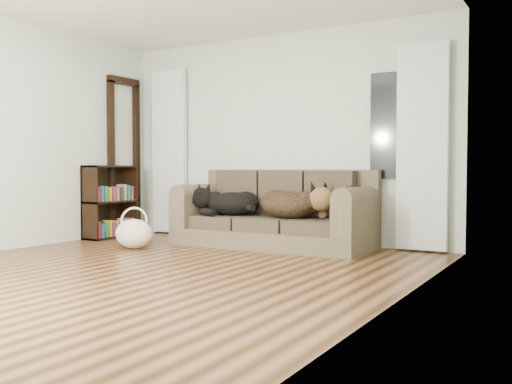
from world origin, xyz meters
The scene contains 13 objects.
floor centered at (0.00, 0.00, 0.00)m, with size 5.00×5.00×0.00m, color black.
wall_back centered at (0.00, 2.50, 1.30)m, with size 4.50×0.04×2.60m, color #B7C5B0.
wall_right centered at (2.25, 0.00, 1.30)m, with size 0.04×5.00×2.60m, color #B7C5B0.
curtain_left centered at (-1.70, 2.42, 1.15)m, with size 0.55×0.08×2.25m, color silver.
curtain_right centered at (1.80, 2.42, 1.15)m, with size 0.55×0.08×2.25m, color silver.
window_pane centered at (1.45, 2.47, 1.40)m, with size 0.50×0.03×1.20m, color black.
door_casing centered at (-2.20, 2.05, 1.05)m, with size 0.07×0.60×2.10m, color black.
sofa centered at (0.18, 1.97, 0.45)m, with size 2.32×1.00×0.95m, color brown.
dog_black_lab centered at (-0.39, 1.93, 0.48)m, with size 0.69×0.48×0.29m, color black.
dog_shepherd centered at (0.45, 1.95, 0.49)m, with size 0.77×0.54×0.34m, color black.
tv_remote centered at (1.22, 1.86, 0.73)m, with size 0.05×0.19×0.02m, color black.
tote_bag centered at (-1.10, 1.03, 0.16)m, with size 0.47×0.36×0.34m, color beige.
bookshelf centered at (-2.09, 1.67, 0.50)m, with size 0.29×0.77×0.96m, color black.
Camera 1 is at (3.36, -3.87, 0.91)m, focal length 40.00 mm.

